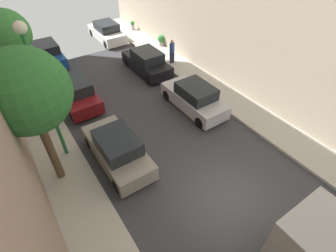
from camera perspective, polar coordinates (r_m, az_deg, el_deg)
ground at (r=11.10m, az=13.32°, el=-15.73°), size 32.00×32.00×0.00m
sidewalk_right at (r=14.16m, az=27.85°, el=-4.50°), size 2.00×44.00×0.15m
parked_car_left_2 at (r=11.82m, az=-11.10°, el=-5.16°), size 1.78×4.20×1.57m
parked_car_left_3 at (r=16.09m, az=-19.77°, el=6.95°), size 1.78×4.20×1.57m
parked_car_left_4 at (r=21.57m, az=-25.21°, el=14.24°), size 1.78×4.20×1.57m
parked_car_right_2 at (r=14.79m, az=5.85°, el=6.19°), size 1.78×4.20×1.57m
parked_car_right_3 at (r=18.54m, az=-4.73°, el=13.91°), size 1.78×4.20×1.57m
parked_car_right_4 at (r=24.18m, az=-13.43°, el=19.59°), size 1.78×4.20×1.57m
pedestrian at (r=19.31m, az=0.90°, el=16.35°), size 0.40×0.36×1.72m
street_tree_0 at (r=9.64m, az=-28.91°, el=6.46°), size 2.96×2.96×5.77m
street_tree_2 at (r=16.96m, az=-32.18°, el=16.86°), size 2.54×2.54×4.96m
potted_plant_2 at (r=25.83m, az=-7.85°, el=21.31°), size 0.40×0.40×0.80m
potted_plant_3 at (r=22.29m, az=-1.50°, el=18.53°), size 0.58×0.58×0.85m
lamp_post at (r=10.86m, az=-26.59°, el=9.17°), size 0.44×0.44×6.11m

